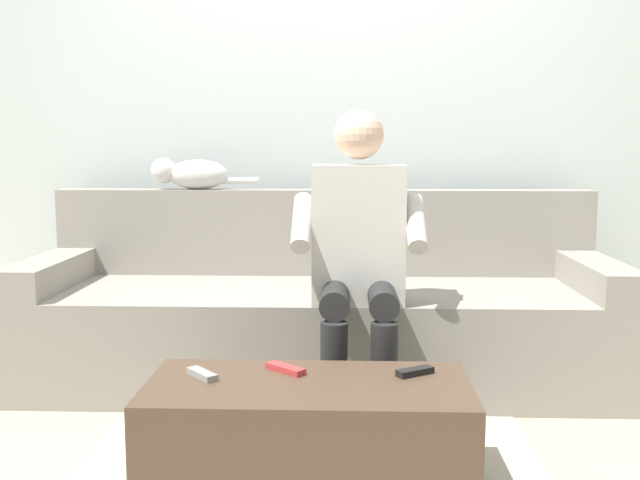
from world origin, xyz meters
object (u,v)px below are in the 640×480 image
cat_on_backrest (190,174)px  remote_black (415,372)px  remote_gray (202,374)px  remote_red (285,369)px  couch (321,318)px  person_solo_seated (358,246)px  coffee_table (308,436)px

cat_on_backrest → remote_black: 1.74m
remote_gray → remote_red: same height
remote_black → remote_red: 0.41m
cat_on_backrest → remote_gray: bearing=103.1°
couch → person_solo_seated: bearing=111.3°
couch → cat_on_backrest: (0.65, -0.30, 0.65)m
coffee_table → cat_on_backrest: (0.65, -1.41, 0.76)m
cat_on_backrest → remote_gray: (-0.32, 1.37, -0.57)m
couch → remote_red: bearing=85.5°
coffee_table → remote_black: bearing=-165.1°
cat_on_backrest → remote_red: cat_on_backrest is taller
person_solo_seated → remote_black: (-0.17, 0.59, -0.32)m
remote_gray → couch: bearing=121.4°
remote_black → remote_gray: (0.67, 0.05, -0.00)m
cat_on_backrest → couch: bearing=154.9°
remote_black → coffee_table: bearing=-17.5°
person_solo_seated → remote_gray: person_solo_seated is taller
remote_red → remote_black: bearing=37.6°
cat_on_backrest → remote_black: cat_on_backrest is taller
person_solo_seated → remote_black: bearing=106.1°
remote_red → cat_on_backrest: bearing=153.9°
coffee_table → remote_black: size_ratio=7.90×
couch → remote_red: couch is taller
person_solo_seated → remote_black: person_solo_seated is taller
coffee_table → remote_gray: remote_gray is taller
coffee_table → remote_black: remote_black is taller
remote_black → remote_red: (0.41, -0.02, -0.00)m
couch → remote_black: bearing=108.3°
coffee_table → remote_gray: bearing=-6.8°
person_solo_seated → couch: bearing=-68.7°
remote_gray → person_solo_seated: bearing=101.2°
couch → cat_on_backrest: cat_on_backrest is taller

